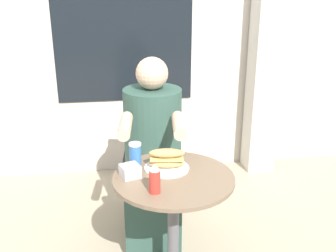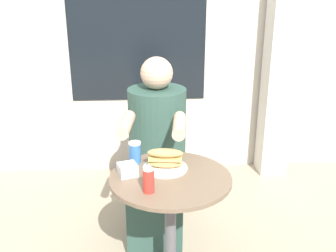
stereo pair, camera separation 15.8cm
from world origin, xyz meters
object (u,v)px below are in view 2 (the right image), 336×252
at_px(cafe_table, 170,210).
at_px(sandwich_on_plate, 165,161).
at_px(drink_cup, 135,152).
at_px(diner_chair, 157,145).
at_px(seated_diner, 157,166).
at_px(condiment_bottle, 149,178).

height_order(cafe_table, sandwich_on_plate, sandwich_on_plate).
relative_size(sandwich_on_plate, drink_cup, 2.00).
distance_m(diner_chair, seated_diner, 0.35).
bearing_deg(drink_cup, cafe_table, -44.45).
height_order(seated_diner, condiment_bottle, seated_diner).
distance_m(seated_diner, sandwich_on_plate, 0.47).
distance_m(cafe_table, drink_cup, 0.36).
bearing_deg(sandwich_on_plate, cafe_table, -76.70).
xyz_separation_m(sandwich_on_plate, condiment_bottle, (-0.09, -0.24, 0.02)).
distance_m(cafe_table, diner_chair, 0.85).
distance_m(seated_diner, condiment_bottle, 0.70).
height_order(sandwich_on_plate, condiment_bottle, condiment_bottle).
xyz_separation_m(seated_diner, condiment_bottle, (-0.06, -0.65, 0.25)).
relative_size(diner_chair, drink_cup, 7.42).
bearing_deg(condiment_bottle, cafe_table, 52.66).
distance_m(diner_chair, drink_cup, 0.73).
distance_m(seated_diner, drink_cup, 0.43).
relative_size(seated_diner, sandwich_on_plate, 5.19).
distance_m(sandwich_on_plate, drink_cup, 0.18).
xyz_separation_m(cafe_table, diner_chair, (-0.03, 0.85, 0.01)).
bearing_deg(drink_cup, seated_diner, 68.27).
bearing_deg(drink_cup, diner_chair, 77.87).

